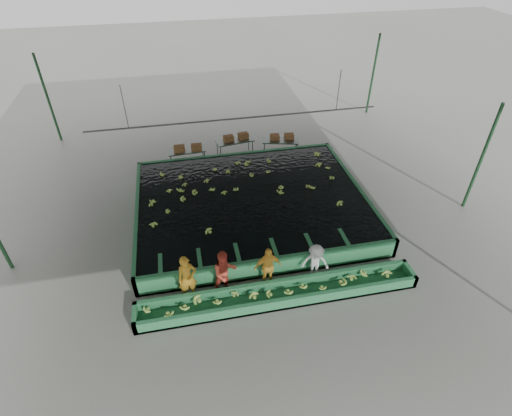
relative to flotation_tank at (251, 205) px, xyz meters
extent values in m
plane|color=gray|center=(0.00, -1.50, -0.45)|extent=(80.00, 80.00, 0.00)
cube|color=gray|center=(0.00, -1.50, 4.55)|extent=(20.00, 22.00, 0.04)
cube|color=black|center=(0.00, 0.00, 0.40)|extent=(9.70, 7.70, 0.00)
cylinder|color=#59605B|center=(0.00, 3.50, 2.55)|extent=(0.08, 0.08, 14.00)
cylinder|color=#59605B|center=(-5.00, 3.50, 3.55)|extent=(0.04, 0.04, 2.00)
cylinder|color=#59605B|center=(5.00, 3.50, 3.55)|extent=(0.04, 0.04, 2.00)
imported|color=#C58921|center=(-3.09, -4.30, 0.47)|extent=(0.76, 0.59, 1.83)
imported|color=#C43F2D|center=(-1.80, -4.30, 0.47)|extent=(1.03, 0.89, 1.83)
imported|color=yellow|center=(-0.26, -4.30, 0.41)|extent=(1.03, 0.49, 1.71)
imported|color=silver|center=(1.52, -4.30, 0.31)|extent=(1.10, 0.83, 1.52)
camera|label=1|loc=(-2.70, -14.00, 10.68)|focal=28.00mm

